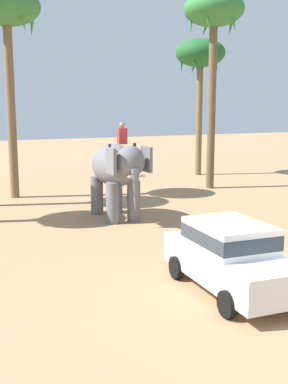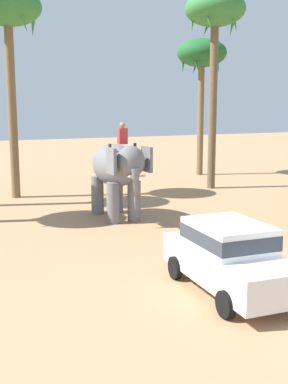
{
  "view_description": "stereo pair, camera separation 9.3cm",
  "coord_description": "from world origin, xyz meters",
  "px_view_note": "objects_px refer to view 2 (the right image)",
  "views": [
    {
      "loc": [
        -8.82,
        -7.09,
        4.42
      ],
      "look_at": [
        -1.53,
        7.2,
        1.6
      ],
      "focal_mm": 44.86,
      "sensor_mm": 36.0,
      "label": 1
    },
    {
      "loc": [
        -8.74,
        -7.13,
        4.42
      ],
      "look_at": [
        -1.53,
        7.2,
        1.6
      ],
      "focal_mm": 44.86,
      "sensor_mm": 36.0,
      "label": 2
    }
  ],
  "objects_px": {
    "palm_tree_near_hut": "(215,17)",
    "palm_tree_leaning_seaward": "(8,15)",
    "elephant_with_mahout": "(117,170)",
    "car_sedan_foreground": "(229,254)",
    "palm_tree_left_of_road": "(202,57)"
  },
  "relations": [
    {
      "from": "car_sedan_foreground",
      "to": "palm_tree_near_hut",
      "type": "xyz_separation_m",
      "value": [
        8.36,
        12.88,
        8.18
      ]
    },
    {
      "from": "car_sedan_foreground",
      "to": "elephant_with_mahout",
      "type": "bearing_deg",
      "value": 85.19
    },
    {
      "from": "elephant_with_mahout",
      "to": "palm_tree_near_hut",
      "type": "distance_m",
      "value": 11.39
    },
    {
      "from": "car_sedan_foreground",
      "to": "elephant_with_mahout",
      "type": "relative_size",
      "value": 1.09
    },
    {
      "from": "elephant_with_mahout",
      "to": "palm_tree_left_of_road",
      "type": "relative_size",
      "value": 0.44
    },
    {
      "from": "elephant_with_mahout",
      "to": "palm_tree_leaning_seaward",
      "type": "height_order",
      "value": "palm_tree_leaning_seaward"
    },
    {
      "from": "palm_tree_near_hut",
      "to": "palm_tree_left_of_road",
      "type": "distance_m",
      "value": 5.62
    },
    {
      "from": "car_sedan_foreground",
      "to": "palm_tree_leaning_seaward",
      "type": "bearing_deg",
      "value": 97.5
    },
    {
      "from": "car_sedan_foreground",
      "to": "palm_tree_leaning_seaward",
      "type": "height_order",
      "value": "palm_tree_leaning_seaward"
    },
    {
      "from": "car_sedan_foreground",
      "to": "palm_tree_left_of_road",
      "type": "height_order",
      "value": "palm_tree_left_of_road"
    },
    {
      "from": "car_sedan_foreground",
      "to": "palm_tree_left_of_road",
      "type": "distance_m",
      "value": 21.81
    },
    {
      "from": "car_sedan_foreground",
      "to": "palm_tree_left_of_road",
      "type": "relative_size",
      "value": 0.48
    },
    {
      "from": "palm_tree_near_hut",
      "to": "palm_tree_leaning_seaward",
      "type": "bearing_deg",
      "value": 168.73
    },
    {
      "from": "elephant_with_mahout",
      "to": "palm_tree_leaning_seaward",
      "type": "distance_m",
      "value": 9.78
    },
    {
      "from": "car_sedan_foreground",
      "to": "palm_tree_near_hut",
      "type": "distance_m",
      "value": 17.4
    }
  ]
}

